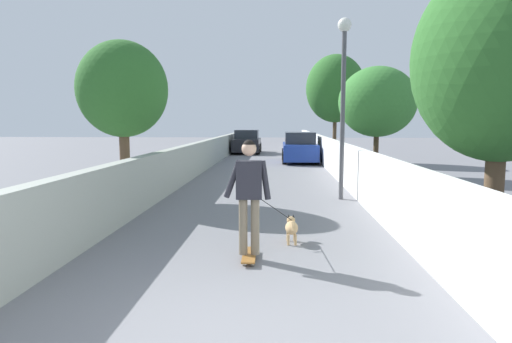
{
  "coord_description": "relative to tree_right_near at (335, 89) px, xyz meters",
  "views": [
    {
      "loc": [
        -3.92,
        -0.51,
        2.08
      ],
      "look_at": [
        5.48,
        -0.02,
        1.0
      ],
      "focal_mm": 30.65,
      "sensor_mm": 36.0,
      "label": 1
    }
  ],
  "objects": [
    {
      "name": "tree_right_near",
      "position": [
        0.0,
        0.0,
        0.0
      ],
      "size": [
        3.02,
        3.02,
        5.5
      ],
      "color": "brown",
      "rests_on": "ground"
    },
    {
      "name": "wall_left",
      "position": [
        -7.0,
        6.15,
        -3.13
      ],
      "size": [
        48.0,
        0.3,
        1.26
      ],
      "primitive_type": "cube",
      "color": "#999E93",
      "rests_on": "ground"
    },
    {
      "name": "tree_right_distant",
      "position": [
        -6.0,
        -0.83,
        -0.94
      ],
      "size": [
        2.92,
        2.92,
        4.15
      ],
      "color": "#473523",
      "rests_on": "ground"
    },
    {
      "name": "dog",
      "position": [
        -15.55,
        2.67,
        -3.49
      ],
      "size": [
        1.29,
        0.79,
        1.06
      ],
      "color": "tan",
      "rests_on": "ground"
    },
    {
      "name": "fence_right",
      "position": [
        -7.0,
        0.66,
        -3.09
      ],
      "size": [
        48.0,
        0.3,
        1.33
      ],
      "primitive_type": "cube",
      "color": "white",
      "rests_on": "ground"
    },
    {
      "name": "ground_plane",
      "position": [
        -5.0,
        3.4,
        -3.76
      ],
      "size": [
        80.0,
        80.0,
        0.0
      ],
      "primitive_type": "plane",
      "color": "slate"
    },
    {
      "name": "lamp_post",
      "position": [
        -11.23,
        1.21,
        -0.56
      ],
      "size": [
        0.36,
        0.36,
        4.74
      ],
      "color": "#4C4C51",
      "rests_on": "ground"
    },
    {
      "name": "skateboard",
      "position": [
        -16.52,
        3.33,
        -3.69
      ],
      "size": [
        0.8,
        0.22,
        0.08
      ],
      "color": "brown",
      "rests_on": "ground"
    },
    {
      "name": "tree_left_mid",
      "position": [
        -11.5,
        7.0,
        -0.85
      ],
      "size": [
        2.36,
        2.36,
        4.19
      ],
      "color": "brown",
      "rests_on": "ground"
    },
    {
      "name": "tree_right_far",
      "position": [
        -16.0,
        -0.47,
        -0.77
      ],
      "size": [
        2.64,
        2.64,
        4.54
      ],
      "color": "brown",
      "rests_on": "ground"
    },
    {
      "name": "car_far",
      "position": [
        5.96,
        5.0,
        -3.05
      ],
      "size": [
        3.89,
        1.8,
        1.54
      ],
      "color": "black",
      "rests_on": "ground"
    },
    {
      "name": "person_skateboarder",
      "position": [
        -16.52,
        3.33,
        -2.66
      ],
      "size": [
        0.23,
        0.71,
        1.73
      ],
      "color": "#726651",
      "rests_on": "skateboard"
    },
    {
      "name": "car_near",
      "position": [
        -0.3,
        1.81,
        -3.04
      ],
      "size": [
        4.15,
        1.8,
        1.54
      ],
      "color": "navy",
      "rests_on": "ground"
    }
  ]
}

